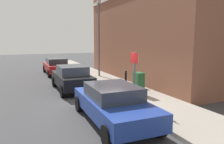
# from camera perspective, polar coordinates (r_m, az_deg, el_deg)

# --- Properties ---
(ground) EXTENTS (80.00, 80.00, 0.00)m
(ground) POSITION_cam_1_polar(r_m,az_deg,el_deg) (10.09, -1.44, -8.39)
(ground) COLOR #38383A
(sidewalk) EXTENTS (2.69, 30.00, 0.15)m
(sidewalk) POSITION_cam_1_polar(r_m,az_deg,el_deg) (16.17, -3.50, -1.70)
(sidewalk) COLOR gray
(sidewalk) RESTS_ON ground
(corner_building) EXTENTS (7.46, 12.95, 9.13)m
(corner_building) POSITION_cam_1_polar(r_m,az_deg,el_deg) (17.14, 14.70, 13.69)
(corner_building) COLOR brown
(corner_building) RESTS_ON ground
(car_blue) EXTENTS (2.02, 4.41, 1.36)m
(car_blue) POSITION_cam_1_polar(r_m,az_deg,el_deg) (7.68, 0.28, -8.24)
(car_blue) COLOR navy
(car_blue) RESTS_ON ground
(car_black) EXTENTS (1.86, 4.00, 1.47)m
(car_black) POSITION_cam_1_polar(r_m,az_deg,el_deg) (12.73, -10.71, -1.45)
(car_black) COLOR black
(car_black) RESTS_ON ground
(car_red) EXTENTS (1.86, 4.28, 1.40)m
(car_red) POSITION_cam_1_polar(r_m,az_deg,el_deg) (19.17, -14.72, 1.63)
(car_red) COLOR maroon
(car_red) RESTS_ON ground
(utility_cabinet) EXTENTS (0.46, 0.61, 1.15)m
(utility_cabinet) POSITION_cam_1_polar(r_m,az_deg,el_deg) (11.05, 7.14, -3.31)
(utility_cabinet) COLOR #1E4C28
(utility_cabinet) RESTS_ON sidewalk
(bollard_near_cabinet) EXTENTS (0.14, 0.14, 1.04)m
(bollard_near_cabinet) POSITION_cam_1_polar(r_m,az_deg,el_deg) (12.47, 3.71, -1.80)
(bollard_near_cabinet) COLOR black
(bollard_near_cabinet) RESTS_ON sidewalk
(street_sign) EXTENTS (0.08, 0.60, 2.30)m
(street_sign) POSITION_cam_1_polar(r_m,az_deg,el_deg) (9.04, 6.07, 0.40)
(street_sign) COLOR #59595B
(street_sign) RESTS_ON sidewalk
(lamppost) EXTENTS (0.20, 0.44, 5.72)m
(lamppost) POSITION_cam_1_polar(r_m,az_deg,el_deg) (16.62, -3.54, 9.75)
(lamppost) COLOR #59595B
(lamppost) RESTS_ON sidewalk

